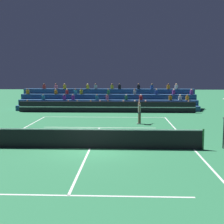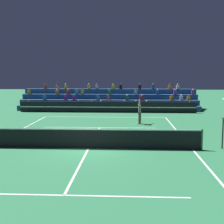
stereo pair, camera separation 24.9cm
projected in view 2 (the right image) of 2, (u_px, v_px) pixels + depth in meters
name	position (u px, v px, depth m)	size (l,w,h in m)	color
ground_plane	(89.00, 148.00, 16.61)	(120.00, 120.00, 0.00)	#2D7A4C
court_lines	(89.00, 148.00, 16.60)	(11.10, 23.90, 0.01)	white
tennis_net	(88.00, 138.00, 16.54)	(12.00, 0.10, 1.10)	#2D6B38
sponsor_banner_wall	(107.00, 107.00, 31.81)	(18.00, 0.26, 1.10)	black
bleacher_stand	(109.00, 101.00, 34.91)	(19.44, 3.80, 2.83)	navy
tennis_player	(140.00, 112.00, 24.51)	(0.35, 1.34, 2.31)	brown
tennis_ball	(137.00, 142.00, 17.90)	(0.07, 0.07, 0.07)	#C6DB33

